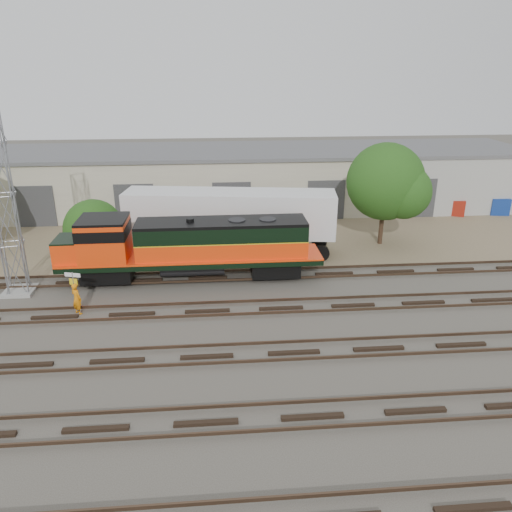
{
  "coord_description": "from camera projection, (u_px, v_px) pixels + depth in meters",
  "views": [
    {
      "loc": [
        0.57,
        -22.61,
        12.48
      ],
      "look_at": [
        2.84,
        4.0,
        2.2
      ],
      "focal_mm": 35.0,
      "sensor_mm": 36.0,
      "label": 1
    }
  ],
  "objects": [
    {
      "name": "ground",
      "position": [
        207.0,
        326.0,
        25.47
      ],
      "size": [
        140.0,
        140.0,
        0.0
      ],
      "primitive_type": "plane",
      "color": "#47423A",
      "rests_on": "ground"
    },
    {
      "name": "dirt_strip",
      "position": [
        208.0,
        233.0,
        39.41
      ],
      "size": [
        80.0,
        16.0,
        0.02
      ],
      "primitive_type": "cube",
      "color": "#726047",
      "rests_on": "ground"
    },
    {
      "name": "tracks",
      "position": [
        207.0,
        356.0,
        22.65
      ],
      "size": [
        80.0,
        20.4,
        0.28
      ],
      "color": "black",
      "rests_on": "ground"
    },
    {
      "name": "warehouse",
      "position": [
        208.0,
        179.0,
        45.88
      ],
      "size": [
        58.4,
        10.4,
        5.3
      ],
      "color": "beige",
      "rests_on": "ground"
    },
    {
      "name": "locomotive",
      "position": [
        187.0,
        246.0,
        30.16
      ],
      "size": [
        15.86,
        2.78,
        3.81
      ],
      "color": "black",
      "rests_on": "tracks"
    },
    {
      "name": "signal_tower",
      "position": [
        3.0,
        199.0,
        27.2
      ],
      "size": [
        1.7,
        1.7,
        11.5
      ],
      "rotation": [
        0.0,
        0.0,
        0.23
      ],
      "color": "gray",
      "rests_on": "ground"
    },
    {
      "name": "sign_post",
      "position": [
        74.0,
        284.0,
        26.63
      ],
      "size": [
        0.87,
        0.28,
        2.19
      ],
      "color": "gray",
      "rests_on": "ground"
    },
    {
      "name": "worker",
      "position": [
        77.0,
        299.0,
        26.43
      ],
      "size": [
        0.76,
        0.73,
        1.75
      ],
      "primitive_type": "imported",
      "rotation": [
        0.0,
        0.0,
        2.46
      ],
      "color": "orange",
      "rests_on": "ground"
    },
    {
      "name": "semi_trailer",
      "position": [
        235.0,
        215.0,
        34.36
      ],
      "size": [
        14.63,
        4.89,
        4.42
      ],
      "rotation": [
        0.0,
        0.0,
        -0.14
      ],
      "color": "silver",
      "rests_on": "ground"
    },
    {
      "name": "dumpster_blue",
      "position": [
        498.0,
        206.0,
        44.32
      ],
      "size": [
        1.82,
        1.74,
        1.5
      ],
      "primitive_type": "cube",
      "rotation": [
        0.0,
        0.0,
        -0.16
      ],
      "color": "navy",
      "rests_on": "ground"
    },
    {
      "name": "dumpster_red",
      "position": [
        456.0,
        207.0,
        44.08
      ],
      "size": [
        1.93,
        1.88,
        1.4
      ],
      "primitive_type": "cube",
      "rotation": [
        0.0,
        0.0,
        -0.41
      ],
      "color": "maroon",
      "rests_on": "ground"
    },
    {
      "name": "tree_mid",
      "position": [
        97.0,
        231.0,
        34.54
      ],
      "size": [
        4.31,
        4.11,
        4.11
      ],
      "color": "#382619",
      "rests_on": "ground"
    },
    {
      "name": "tree_east",
      "position": [
        390.0,
        184.0,
        35.36
      ],
      "size": [
        5.79,
        5.51,
        7.44
      ],
      "color": "#382619",
      "rests_on": "ground"
    }
  ]
}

